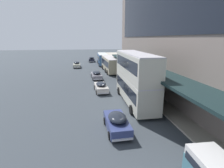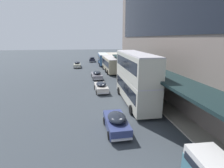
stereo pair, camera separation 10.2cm
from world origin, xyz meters
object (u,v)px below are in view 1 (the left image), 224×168
sedan_oncoming_front (101,87)px  sedan_lead_near (92,59)px  transit_bus_kerbside_front (103,58)px  sedan_trailing_near (77,65)px  transit_bus_kerbside_rear (135,77)px  sedan_oncoming_rear (96,75)px  sedan_lead_mid (117,122)px  transit_bus_kerbside_far (110,64)px

sedan_oncoming_front → sedan_lead_near: (0.31, 34.04, 0.08)m
transit_bus_kerbside_front → sedan_trailing_near: size_ratio=2.15×
transit_bus_kerbside_rear → sedan_oncoming_front: 6.78m
transit_bus_kerbside_front → sedan_oncoming_rear: (-3.18, -17.97, -1.12)m
sedan_oncoming_front → sedan_oncoming_rear: (-0.02, 8.53, 0.03)m
sedan_oncoming_rear → sedan_lead_near: size_ratio=1.10×
sedan_oncoming_front → sedan_oncoming_rear: sedan_oncoming_rear is taller
transit_bus_kerbside_rear → sedan_lead_near: 39.47m
sedan_lead_mid → transit_bus_kerbside_far: bearing=82.6°
sedan_lead_mid → sedan_lead_near: 45.42m
sedan_lead_mid → sedan_trailing_near: sedan_trailing_near is taller
sedan_lead_mid → sedan_oncoming_rear: bearing=90.6°
transit_bus_kerbside_far → sedan_trailing_near: bearing=136.6°
sedan_lead_mid → sedan_oncoming_front: size_ratio=0.97×
transit_bus_kerbside_front → sedan_lead_mid: 38.01m
sedan_trailing_near → sedan_lead_mid: bearing=-82.6°
transit_bus_kerbside_front → sedan_oncoming_rear: transit_bus_kerbside_front is taller
transit_bus_kerbside_rear → sedan_lead_mid: size_ratio=2.44×
sedan_lead_near → transit_bus_kerbside_front: bearing=-69.3°
transit_bus_kerbside_far → sedan_lead_mid: 26.99m
sedan_oncoming_rear → sedan_lead_near: sedan_lead_near is taller
transit_bus_kerbside_rear → sedan_oncoming_rear: size_ratio=2.18×
sedan_oncoming_front → transit_bus_kerbside_far: bearing=76.5°
transit_bus_kerbside_far → sedan_lead_mid: (-3.49, -26.74, -1.13)m
sedan_lead_near → transit_bus_kerbside_far: bearing=-79.7°
sedan_trailing_near → sedan_oncoming_rear: size_ratio=0.93×
sedan_trailing_near → sedan_oncoming_rear: (4.19, -14.30, -0.03)m
transit_bus_kerbside_rear → transit_bus_kerbside_far: (0.17, 20.59, -1.33)m
transit_bus_kerbside_front → sedan_lead_near: 8.13m
transit_bus_kerbside_front → sedan_oncoming_front: transit_bus_kerbside_front is taller
sedan_lead_mid → transit_bus_kerbside_rear: bearing=61.7°
transit_bus_kerbside_rear → sedan_trailing_near: transit_bus_kerbside_rear is taller
transit_bus_kerbside_rear → transit_bus_kerbside_far: size_ratio=0.99×
transit_bus_kerbside_front → transit_bus_kerbside_far: (0.53, -11.14, 0.04)m
transit_bus_kerbside_front → sedan_lead_mid: bearing=-94.5°
transit_bus_kerbside_rear → sedan_oncoming_rear: (-3.54, 13.76, -2.48)m
sedan_oncoming_rear → sedan_trailing_near: bearing=106.3°
transit_bus_kerbside_far → sedan_trailing_near: transit_bus_kerbside_far is taller
transit_bus_kerbside_rear → sedan_oncoming_front: size_ratio=2.37×
transit_bus_kerbside_far → transit_bus_kerbside_front: bearing=92.7°
transit_bus_kerbside_far → sedan_trailing_near: (-7.90, 7.47, -1.13)m
transit_bus_kerbside_rear → sedan_lead_mid: 7.41m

